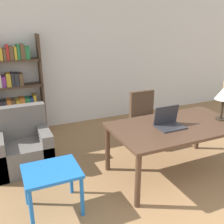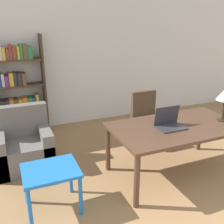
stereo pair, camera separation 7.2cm
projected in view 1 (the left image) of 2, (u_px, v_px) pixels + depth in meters
wall_back at (80, 58)px, 5.30m from camera, size 8.00×0.06×2.70m
desk at (176, 130)px, 3.60m from camera, size 1.78×1.00×0.74m
laptop at (169, 123)px, 3.50m from camera, size 0.37×0.26×0.27m
table_lamp at (224, 94)px, 3.65m from camera, size 0.25×0.25×0.49m
office_chair at (145, 121)px, 4.64m from camera, size 0.55×0.55×0.91m
side_table_blue at (52, 176)px, 2.92m from camera, size 0.61×0.52×0.53m
armchair at (23, 148)px, 3.86m from camera, size 0.80×0.68×0.90m
bookshelf at (16, 91)px, 4.80m from camera, size 0.86×0.28×1.86m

